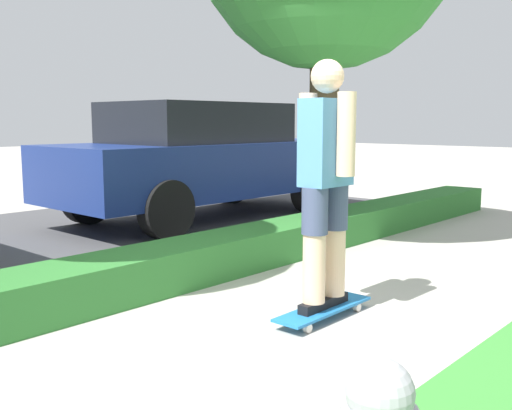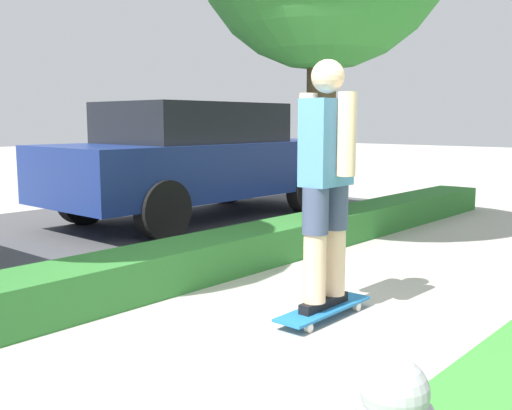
% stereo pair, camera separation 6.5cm
% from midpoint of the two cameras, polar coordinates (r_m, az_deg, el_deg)
% --- Properties ---
extents(ground_plane, '(60.00, 60.00, 0.00)m').
position_cam_midpoint_polar(ground_plane, '(4.29, 5.63, -11.72)').
color(ground_plane, '#ADA89E').
extents(street_asphalt, '(12.77, 5.00, 0.01)m').
position_cam_midpoint_polar(street_asphalt, '(7.48, -21.36, -3.64)').
color(street_asphalt, '#474749').
rests_on(street_asphalt, ground_plane).
extents(hedge_row, '(12.77, 0.60, 0.36)m').
position_cam_midpoint_polar(hedge_row, '(5.30, -8.52, -5.90)').
color(hedge_row, '#2D702D').
rests_on(hedge_row, ground_plane).
extents(skateboard, '(0.93, 0.24, 0.09)m').
position_cam_midpoint_polar(skateboard, '(4.50, 6.87, -9.85)').
color(skateboard, '#1E6BAD').
rests_on(skateboard, ground_plane).
extents(skater_person, '(0.51, 0.46, 1.79)m').
position_cam_midpoint_polar(skater_person, '(4.30, 7.09, 2.55)').
color(skater_person, black).
rests_on(skater_person, skateboard).
extents(parked_car_middle, '(4.74, 1.96, 1.70)m').
position_cam_midpoint_polar(parked_car_middle, '(8.89, -4.85, 4.44)').
color(parked_car_middle, navy).
rests_on(parked_car_middle, ground_plane).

